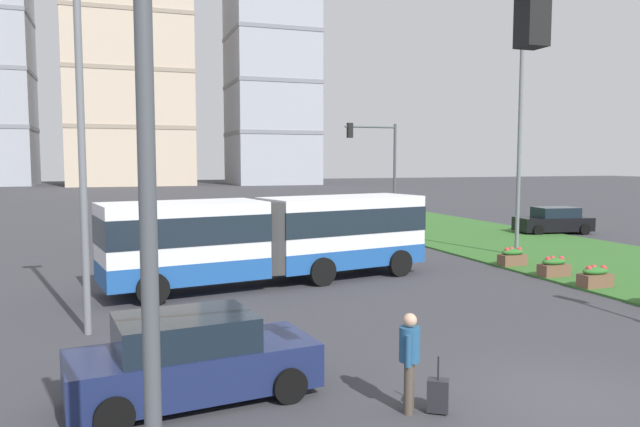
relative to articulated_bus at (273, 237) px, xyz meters
name	(u,v)px	position (x,y,z in m)	size (l,w,h in m)	color
ground_plane	(571,399)	(2.50, -11.91, -1.65)	(260.00, 260.00, 0.00)	#38383D
grass_median	(632,267)	(14.45, -1.91, -1.61)	(10.00, 70.00, 0.08)	#336628
articulated_bus	(273,237)	(0.00, 0.00, 0.00)	(12.05, 4.67, 3.00)	white
car_black_sedan	(554,221)	(19.49, 8.69, -0.90)	(4.61, 2.51, 1.58)	black
car_navy_sedan	(192,359)	(-4.04, -9.68, -0.90)	(4.58, 2.44, 1.58)	#19234C
car_silver_hatch	(152,232)	(-3.54, 10.87, -0.90)	(4.56, 2.37, 1.58)	#B7BABF
pedestrian_crossing	(409,355)	(-0.55, -11.44, -0.65)	(0.37, 0.50, 1.74)	#4C4238
rolling_suitcase	(438,395)	(-0.10, -11.64, -1.34)	(0.43, 0.40, 0.97)	#232328
flower_planter_2	(595,277)	(10.05, -4.53, -1.23)	(1.10, 0.56, 0.74)	brown
flower_planter_3	(554,267)	(10.05, -2.51, -1.23)	(1.10, 0.56, 0.74)	brown
flower_planter_4	(513,257)	(10.05, -0.07, -1.23)	(1.10, 0.56, 0.74)	brown
traffic_light_near_left	(300,156)	(-3.58, -14.91, 2.73)	(4.44, 0.28, 6.37)	#474C51
traffic_light_far_right	(380,161)	(8.72, 10.09, 2.66)	(3.10, 0.28, 6.39)	#474C51
streetlight_left	(81,119)	(-6.00, -4.63, 3.70)	(0.70, 0.28, 9.80)	slate
streetlight_median	(520,141)	(11.95, 2.19, 3.58)	(0.70, 0.28, 9.57)	slate
apartment_tower_westcentre	(128,49)	(-2.23, 93.97, 22.56)	(21.48, 17.77, 48.38)	#C6B299
apartment_tower_centre	(271,87)	(23.01, 90.02, 16.43)	(15.28, 16.27, 36.12)	#9EA3AD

